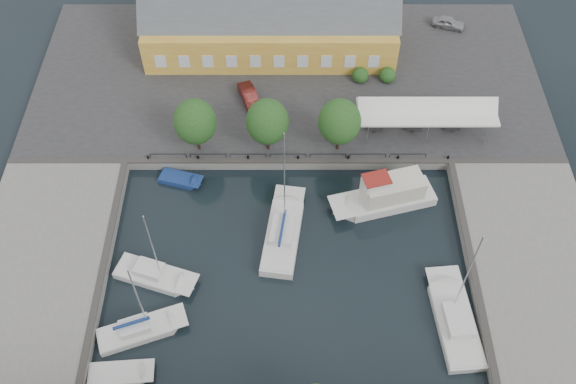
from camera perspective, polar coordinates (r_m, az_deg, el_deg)
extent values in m
plane|color=black|center=(58.74, 0.00, -5.53)|extent=(140.00, 140.00, 0.00)
cube|color=#2D2D30|center=(73.33, 0.00, 10.05)|extent=(56.00, 26.00, 1.00)
cube|color=slate|center=(61.34, -21.16, -6.48)|extent=(12.00, 24.00, 1.00)
cube|color=slate|center=(61.35, 21.16, -6.48)|extent=(12.00, 24.00, 1.00)
cube|color=#383533|center=(64.03, 0.00, 2.80)|extent=(56.00, 0.60, 0.12)
cube|color=#383533|center=(59.08, -16.12, -6.40)|extent=(0.60, 24.00, 0.12)
cube|color=#383533|center=(59.08, 16.12, -6.40)|extent=(0.60, 24.00, 0.12)
cylinder|color=black|center=(65.63, -12.33, 3.01)|extent=(0.24, 0.24, 0.40)
cylinder|color=black|center=(64.75, -8.00, 3.05)|extent=(0.24, 0.24, 0.40)
cylinder|color=black|center=(64.25, -3.57, 3.07)|extent=(0.24, 0.24, 0.40)
cylinder|color=black|center=(64.13, 0.89, 3.08)|extent=(0.24, 0.24, 0.40)
cylinder|color=black|center=(64.40, 5.35, 3.07)|extent=(0.24, 0.24, 0.40)
cylinder|color=black|center=(65.06, 9.75, 3.04)|extent=(0.24, 0.24, 0.40)
cylinder|color=black|center=(66.09, 14.03, 2.99)|extent=(0.24, 0.24, 0.40)
cube|color=gold|center=(75.42, -1.57, 14.15)|extent=(28.00, 10.00, 4.50)
cube|color=#474C51|center=(73.32, -1.63, 16.31)|extent=(28.56, 7.60, 7.60)
cube|color=gold|center=(81.39, -8.84, 16.31)|extent=(6.00, 6.00, 3.50)
cube|color=white|center=(66.45, 12.25, 6.97)|extent=(14.00, 4.00, 0.25)
cylinder|color=silver|center=(65.17, 7.08, 5.11)|extent=(0.10, 0.10, 2.70)
cylinder|color=silver|center=(67.66, 6.85, 7.35)|extent=(0.10, 0.10, 2.70)
cylinder|color=silver|center=(66.17, 12.26, 5.04)|extent=(0.10, 0.10, 2.70)
cylinder|color=silver|center=(68.63, 11.87, 7.24)|extent=(0.10, 0.10, 2.70)
cylinder|color=silver|center=(67.70, 17.25, 4.92)|extent=(0.10, 0.10, 2.70)
cylinder|color=silver|center=(70.10, 16.71, 7.09)|extent=(0.10, 0.10, 2.70)
cylinder|color=black|center=(65.05, -7.98, 4.47)|extent=(0.30, 0.30, 2.10)
ellipsoid|color=#1B4619|center=(63.00, -8.26, 6.21)|extent=(4.20, 4.20, 4.83)
cylinder|color=black|center=(64.45, -1.78, 4.51)|extent=(0.30, 0.30, 2.10)
ellipsoid|color=#1B4619|center=(62.39, -1.85, 6.27)|extent=(4.20, 4.20, 4.83)
cylinder|color=black|center=(64.61, 4.45, 4.50)|extent=(0.30, 0.30, 2.10)
ellipsoid|color=#1B4619|center=(62.56, 4.61, 6.25)|extent=(4.20, 4.20, 4.83)
imported|color=#A3A4AA|center=(81.47, 14.08, 14.40)|extent=(4.16, 2.70, 1.32)
imported|color=#4F1512|center=(69.57, -3.46, 8.48)|extent=(2.88, 4.58, 1.42)
cube|color=silver|center=(59.38, -0.51, -4.31)|extent=(4.08, 8.33, 1.50)
cube|color=silver|center=(59.28, -0.38, -3.09)|extent=(4.18, 9.89, 0.08)
cube|color=silver|center=(58.45, -0.49, -3.47)|extent=(2.46, 3.45, 0.90)
cylinder|color=silver|center=(54.87, -0.32, 0.97)|extent=(0.12, 0.12, 11.98)
cube|color=navy|center=(57.72, -0.53, -3.21)|extent=(0.77, 3.98, 0.22)
cube|color=silver|center=(62.85, 9.08, -0.81)|extent=(8.80, 5.15, 1.80)
cube|color=silver|center=(61.79, 8.30, -0.48)|extent=(10.37, 5.46, 0.08)
cube|color=beige|center=(61.28, 9.32, 0.32)|extent=(6.18, 4.03, 2.20)
cube|color=silver|center=(59.63, 7.83, 0.79)|extent=(2.64, 2.24, 1.20)
cube|color=maroon|center=(59.13, 7.90, 1.18)|extent=(2.87, 2.38, 0.10)
cube|color=silver|center=(56.85, 14.68, -11.66)|extent=(3.77, 8.04, 1.30)
cube|color=silver|center=(56.65, 14.58, -10.47)|extent=(3.79, 9.58, 0.08)
cube|color=silver|center=(55.93, 14.87, -10.96)|extent=(2.37, 3.29, 0.90)
cylinder|color=silver|center=(52.33, 15.62, -7.16)|extent=(0.12, 0.12, 10.89)
cube|color=silver|center=(58.77, -12.15, -7.30)|extent=(6.51, 4.23, 1.30)
cube|color=silver|center=(57.93, -11.59, -7.18)|extent=(7.63, 4.52, 0.08)
cube|color=silver|center=(57.75, -12.21, -6.77)|extent=(2.82, 2.34, 0.90)
cylinder|color=silver|center=(54.06, -11.91, -4.90)|extent=(0.12, 0.12, 8.97)
cube|color=silver|center=(56.34, -13.39, -12.14)|extent=(6.48, 4.22, 1.30)
cube|color=silver|center=(55.69, -12.76, -11.62)|extent=(7.59, 4.54, 0.08)
cube|color=silver|center=(55.32, -13.46, -11.57)|extent=(2.81, 2.30, 0.90)
cylinder|color=silver|center=(51.83, -13.13, -9.31)|extent=(0.12, 0.12, 8.91)
cube|color=navy|center=(54.68, -13.76, -11.26)|extent=(2.93, 1.23, 0.22)
cube|color=silver|center=(55.18, -15.03, -15.44)|extent=(4.41, 2.33, 0.90)
cube|color=silver|center=(54.62, -14.57, -15.24)|extent=(5.26, 2.31, 0.08)
cube|color=navy|center=(64.72, -9.79, 1.09)|extent=(3.84, 2.62, 0.80)
cube|color=navy|center=(64.24, -9.48, 1.26)|extent=(4.50, 2.74, 0.08)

